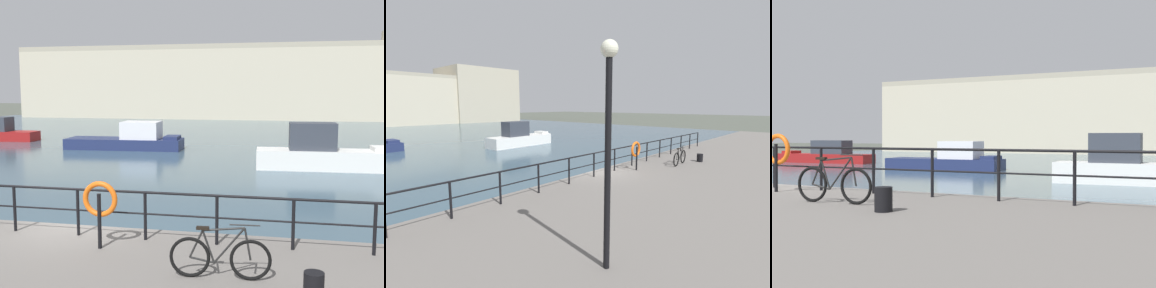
% 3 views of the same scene
% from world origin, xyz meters
% --- Properties ---
extents(ground_plane, '(240.00, 240.00, 0.00)m').
position_xyz_m(ground_plane, '(0.00, 0.00, 0.00)').
color(ground_plane, '#4C5147').
extents(water_basin, '(80.00, 60.00, 0.01)m').
position_xyz_m(water_basin, '(0.00, 30.20, 0.01)').
color(water_basin, '#385160').
rests_on(water_basin, ground_plane).
extents(quay_promenade, '(56.00, 13.00, 1.04)m').
position_xyz_m(quay_promenade, '(0.00, -6.50, 0.52)').
color(quay_promenade, slate).
rests_on(quay_promenade, ground_plane).
extents(harbor_building, '(69.95, 13.11, 13.06)m').
position_xyz_m(harbor_building, '(6.76, 60.13, 5.36)').
color(harbor_building, '#C1B79E').
rests_on(harbor_building, ground_plane).
extents(moored_blue_motorboat, '(7.11, 2.19, 2.51)m').
position_xyz_m(moored_blue_motorboat, '(6.76, 15.45, 0.88)').
color(moored_blue_motorboat, white).
rests_on(moored_blue_motorboat, water_basin).
extents(quay_railing, '(22.06, 0.07, 1.08)m').
position_xyz_m(quay_railing, '(0.43, -0.75, 1.77)').
color(quay_railing, black).
rests_on(quay_railing, quay_promenade).
extents(parked_bicycle, '(1.77, 0.17, 0.98)m').
position_xyz_m(parked_bicycle, '(3.89, -2.51, 1.43)').
color(parked_bicycle, black).
rests_on(parked_bicycle, quay_promenade).
extents(mooring_bollard, '(0.32, 0.32, 0.44)m').
position_xyz_m(mooring_bollard, '(5.44, -3.01, 1.26)').
color(mooring_bollard, black).
rests_on(mooring_bollard, quay_promenade).
extents(life_ring_stand, '(0.75, 0.16, 1.40)m').
position_xyz_m(life_ring_stand, '(1.25, -1.42, 2.01)').
color(life_ring_stand, black).
rests_on(life_ring_stand, quay_promenade).
extents(quay_lamp_post, '(0.32, 0.32, 4.27)m').
position_xyz_m(quay_lamp_post, '(-6.47, -5.38, 3.80)').
color(quay_lamp_post, black).
rests_on(quay_lamp_post, quay_promenade).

